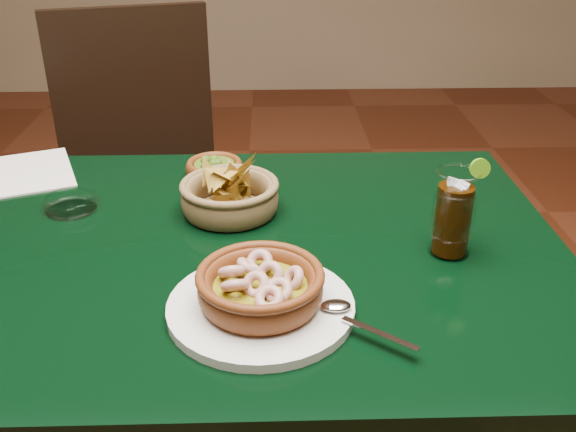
{
  "coord_description": "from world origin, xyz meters",
  "views": [
    {
      "loc": [
        0.11,
        -0.93,
        1.28
      ],
      "look_at": [
        0.14,
        -0.02,
        0.81
      ],
      "focal_mm": 40.0,
      "sensor_mm": 36.0,
      "label": 1
    }
  ],
  "objects_px": {
    "shrimp_plate": "(261,292)",
    "cola_drink": "(453,214)",
    "dining_table": "(207,293)",
    "dining_chair": "(146,181)",
    "chip_basket": "(230,196)"
  },
  "relations": [
    {
      "from": "dining_table",
      "to": "cola_drink",
      "type": "xyz_separation_m",
      "value": [
        0.4,
        -0.04,
        0.17
      ]
    },
    {
      "from": "cola_drink",
      "to": "dining_table",
      "type": "bearing_deg",
      "value": 174.37
    },
    {
      "from": "dining_table",
      "to": "shrimp_plate",
      "type": "relative_size",
      "value": 3.64
    },
    {
      "from": "dining_chair",
      "to": "cola_drink",
      "type": "bearing_deg",
      "value": -49.93
    },
    {
      "from": "dining_chair",
      "to": "chip_basket",
      "type": "distance_m",
      "value": 0.7
    },
    {
      "from": "shrimp_plate",
      "to": "cola_drink",
      "type": "relative_size",
      "value": 2.03
    },
    {
      "from": "cola_drink",
      "to": "shrimp_plate",
      "type": "bearing_deg",
      "value": -153.14
    },
    {
      "from": "shrimp_plate",
      "to": "dining_table",
      "type": "bearing_deg",
      "value": 116.9
    },
    {
      "from": "dining_table",
      "to": "shrimp_plate",
      "type": "height_order",
      "value": "shrimp_plate"
    },
    {
      "from": "chip_basket",
      "to": "shrimp_plate",
      "type": "bearing_deg",
      "value": -79.29
    },
    {
      "from": "dining_table",
      "to": "dining_chair",
      "type": "distance_m",
      "value": 0.76
    },
    {
      "from": "shrimp_plate",
      "to": "chip_basket",
      "type": "relative_size",
      "value": 1.57
    },
    {
      "from": "dining_table",
      "to": "cola_drink",
      "type": "height_order",
      "value": "cola_drink"
    },
    {
      "from": "shrimp_plate",
      "to": "cola_drink",
      "type": "distance_m",
      "value": 0.34
    },
    {
      "from": "dining_table",
      "to": "dining_chair",
      "type": "relative_size",
      "value": 1.2
    }
  ]
}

